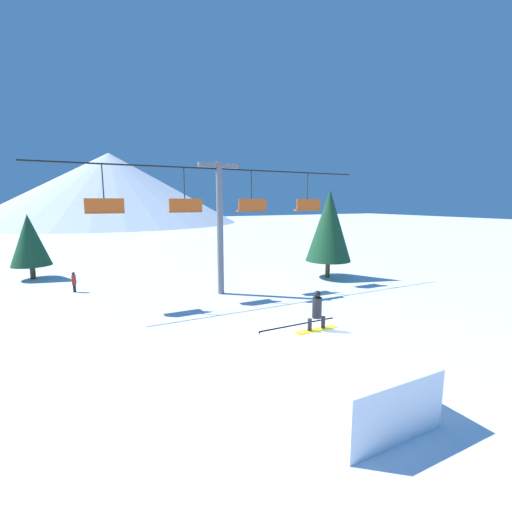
{
  "coord_description": "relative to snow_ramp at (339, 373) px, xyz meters",
  "views": [
    {
      "loc": [
        -6.63,
        -6.98,
        5.4
      ],
      "look_at": [
        -0.69,
        4.87,
        3.28
      ],
      "focal_mm": 24.0,
      "sensor_mm": 36.0,
      "label": 1
    }
  ],
  "objects": [
    {
      "name": "ground_plane",
      "position": [
        0.69,
        0.19,
        -0.74
      ],
      "size": [
        220.0,
        220.0,
        0.0
      ],
      "primitive_type": "plane",
      "color": "white"
    },
    {
      "name": "mountain_ridge",
      "position": [
        0.69,
        88.85,
        7.96
      ],
      "size": [
        63.07,
        63.07,
        17.41
      ],
      "color": "silver",
      "rests_on": "ground_plane"
    },
    {
      "name": "snow_ramp",
      "position": [
        0.0,
        0.0,
        0.0
      ],
      "size": [
        2.83,
        4.12,
        1.48
      ],
      "color": "white",
      "rests_on": "ground_plane"
    },
    {
      "name": "snowboarder",
      "position": [
        0.22,
        1.34,
        1.34
      ],
      "size": [
        1.45,
        0.29,
        1.25
      ],
      "color": "yellow",
      "rests_on": "snow_ramp"
    },
    {
      "name": "chairlift",
      "position": [
        1.02,
        11.67,
        3.96
      ],
      "size": [
        18.89,
        0.44,
        7.59
      ],
      "color": "slate",
      "rests_on": "ground_plane"
    },
    {
      "name": "pine_tree_near",
      "position": [
        9.43,
        12.4,
        2.97
      ],
      "size": [
        3.18,
        3.18,
        6.22
      ],
      "color": "#4C3823",
      "rests_on": "ground_plane"
    },
    {
      "name": "pine_tree_far",
      "position": [
        -9.43,
        21.31,
        2.0
      ],
      "size": [
        2.57,
        2.57,
        4.55
      ],
      "color": "#4C3823",
      "rests_on": "ground_plane"
    },
    {
      "name": "distant_skier",
      "position": [
        -6.74,
        15.96,
        -0.07
      ],
      "size": [
        0.24,
        0.24,
        1.23
      ],
      "color": "black",
      "rests_on": "ground_plane"
    }
  ]
}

